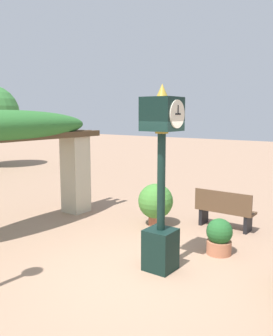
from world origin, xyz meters
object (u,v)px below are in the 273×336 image
Objects in this scene: pedestal_clock at (161,181)px; park_bench at (224,210)px; potted_plant_near_right at (156,202)px; potted_plant_far_left at (219,236)px.

pedestal_clock is 2.30× the size of park_bench.
potted_plant_near_right reaches higher than park_bench.
potted_plant_near_right is (1.98, 1.37, -0.96)m from pedestal_clock.
potted_plant_near_right is 2.07m from potted_plant_far_left.
pedestal_clock is 1.78m from potted_plant_far_left.
pedestal_clock is at bearing 89.28° from park_bench.
park_bench is at bearing -0.72° from pedestal_clock.
park_bench is at bearing -62.89° from potted_plant_near_right.
pedestal_clock is 2.59m from potted_plant_near_right.
park_bench is (0.72, -1.41, -0.14)m from potted_plant_near_right.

